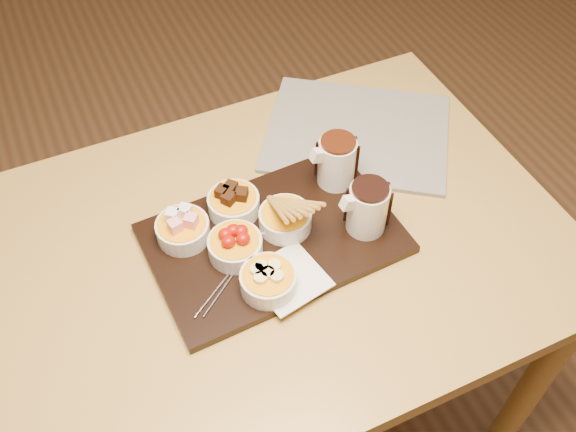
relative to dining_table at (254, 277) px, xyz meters
name	(u,v)px	position (x,y,z in m)	size (l,w,h in m)	color
ground	(263,410)	(0.00, 0.00, -0.65)	(5.00, 5.00, 0.00)	brown
dining_table	(254,277)	(0.00, 0.00, 0.00)	(1.20, 0.80, 0.75)	#B38E42
serving_board	(274,238)	(0.04, 0.00, 0.11)	(0.46, 0.30, 0.02)	black
napkin	(289,278)	(0.03, -0.10, 0.12)	(0.12, 0.12, 0.00)	white
bowl_marshmallows	(183,230)	(-0.11, 0.06, 0.14)	(0.10, 0.10, 0.04)	silver
bowl_cake	(234,204)	(0.00, 0.08, 0.14)	(0.10, 0.10, 0.04)	silver
bowl_strawberries	(235,247)	(-0.04, -0.01, 0.14)	(0.10, 0.10, 0.04)	silver
bowl_biscotti	(285,220)	(0.07, 0.01, 0.14)	(0.10, 0.10, 0.04)	silver
bowl_bananas	(268,281)	(-0.01, -0.11, 0.14)	(0.10, 0.10, 0.04)	silver
pitcher_dark_chocolate	(368,208)	(0.21, -0.06, 0.17)	(0.07, 0.07, 0.10)	silver
pitcher_milk_chocolate	(337,162)	(0.22, 0.07, 0.17)	(0.07, 0.07, 0.10)	silver
fondue_skewers	(236,264)	(-0.04, -0.04, 0.12)	(0.26, 0.03, 0.01)	silver
newspaper	(357,133)	(0.33, 0.19, 0.10)	(0.39, 0.31, 0.01)	beige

